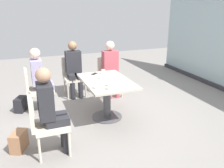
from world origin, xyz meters
TOP-DOWN VIEW (x-y plane):
  - ground_plane at (0.00, 0.00)m, footprint 12.00×12.00m
  - dining_table_main at (0.00, 0.00)m, footprint 1.24×0.81m
  - chair_front_right at (0.76, -1.19)m, footprint 0.46×0.50m
  - chair_front_left at (-0.76, -1.19)m, footprint 0.46×0.50m
  - chair_side_end at (-1.41, -0.31)m, footprint 0.50×0.46m
  - chair_far_left at (-1.14, 0.47)m, footprint 0.50×0.46m
  - person_front_right at (0.76, -1.08)m, footprint 0.34×0.39m
  - person_front_left at (-0.76, -1.08)m, footprint 0.34×0.39m
  - person_side_end at (-1.30, -0.31)m, footprint 0.39×0.34m
  - person_far_left at (-1.03, 0.47)m, footprint 0.39×0.34m
  - wine_glass_0 at (0.16, -0.17)m, footprint 0.07×0.07m
  - wine_glass_1 at (0.49, -0.12)m, footprint 0.07×0.07m
  - wine_glass_2 at (0.34, -0.07)m, footprint 0.07×0.07m
  - wine_glass_3 at (-0.10, -0.05)m, footprint 0.07×0.07m
  - wine_glass_4 at (0.37, -0.31)m, footprint 0.07×0.07m
  - coffee_cup at (-0.40, 0.07)m, footprint 0.08×0.08m
  - cell_phone_on_table at (-0.48, -0.09)m, footprint 0.15×0.16m
  - handbag_0 at (0.53, -1.56)m, footprint 0.34×0.28m
  - handbag_1 at (-0.88, -1.50)m, footprint 0.34×0.27m

SIDE VIEW (x-z plane):
  - ground_plane at x=0.00m, z-range 0.00..0.00m
  - handbag_0 at x=0.53m, z-range 0.00..0.28m
  - handbag_1 at x=-0.88m, z-range 0.00..0.28m
  - chair_front_right at x=0.76m, z-range 0.06..0.93m
  - chair_front_left at x=-0.76m, z-range 0.06..0.93m
  - chair_side_end at x=-1.41m, z-range 0.06..0.93m
  - chair_far_left at x=-1.14m, z-range 0.06..0.93m
  - dining_table_main at x=0.00m, z-range 0.17..0.90m
  - person_front_right at x=0.76m, z-range 0.07..1.33m
  - person_front_left at x=-0.76m, z-range 0.07..1.33m
  - person_side_end at x=-1.30m, z-range 0.07..1.33m
  - person_far_left at x=-1.03m, z-range 0.07..1.33m
  - cell_phone_on_table at x=-0.48m, z-range 0.73..0.74m
  - coffee_cup at x=-0.40m, z-range 0.73..0.82m
  - wine_glass_0 at x=0.16m, z-range 0.77..0.95m
  - wine_glass_1 at x=0.49m, z-range 0.77..0.95m
  - wine_glass_2 at x=0.34m, z-range 0.77..0.95m
  - wine_glass_3 at x=-0.10m, z-range 0.77..0.95m
  - wine_glass_4 at x=0.37m, z-range 0.77..0.95m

